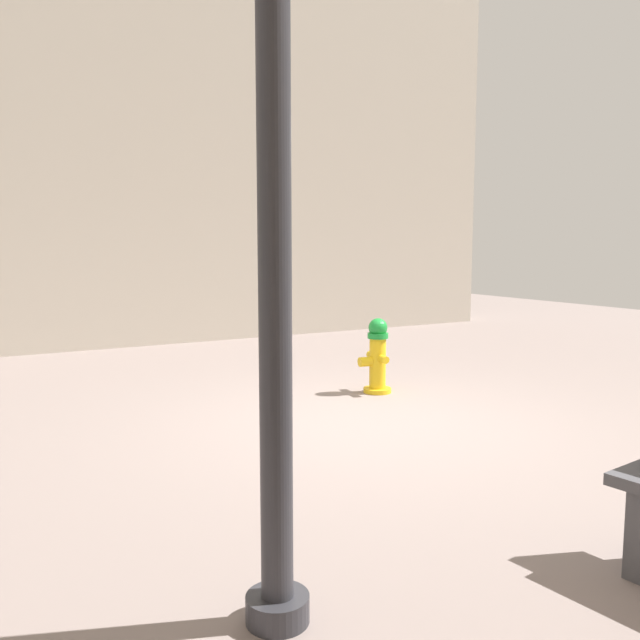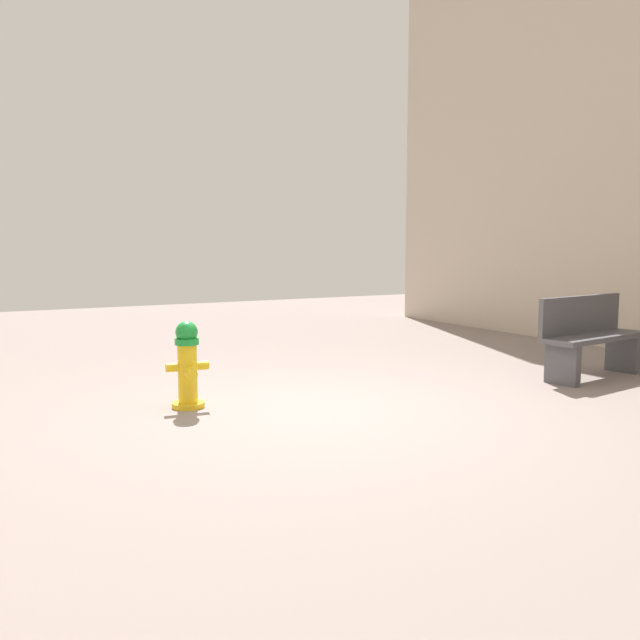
# 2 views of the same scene
# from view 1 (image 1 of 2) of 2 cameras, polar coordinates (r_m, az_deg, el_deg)

# --- Properties ---
(ground_plane) EXTENTS (23.40, 23.40, 0.00)m
(ground_plane) POSITION_cam_1_polar(r_m,az_deg,el_deg) (6.00, 4.76, -9.17)
(ground_plane) COLOR gray
(fire_hydrant) EXTENTS (0.41, 0.38, 0.83)m
(fire_hydrant) POSITION_cam_1_polar(r_m,az_deg,el_deg) (7.17, 5.06, -3.15)
(fire_hydrant) COLOR gold
(fire_hydrant) RESTS_ON ground_plane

